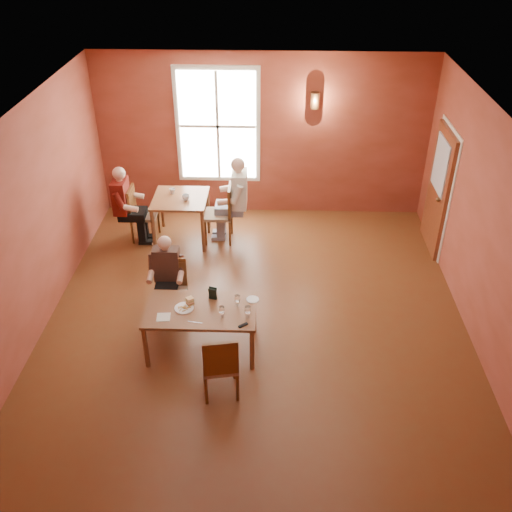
{
  "coord_description": "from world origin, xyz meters",
  "views": [
    {
      "loc": [
        0.23,
        -6.32,
        5.26
      ],
      "look_at": [
        0.0,
        0.2,
        1.05
      ],
      "focal_mm": 40.0,
      "sensor_mm": 36.0,
      "label": 1
    }
  ],
  "objects_px": {
    "chair_diner_maroon": "(144,214)",
    "diner_main": "(171,285)",
    "chair_diner_main": "(172,292)",
    "second_table": "(182,218)",
    "main_table": "(202,329)",
    "diner_white": "(220,203)",
    "diner_maroon": "(141,204)",
    "chair_empty": "(220,362)",
    "chair_diner_white": "(218,213)"
  },
  "relations": [
    {
      "from": "chair_diner_maroon",
      "to": "diner_main",
      "type": "bearing_deg",
      "value": 20.29
    },
    {
      "from": "chair_diner_main",
      "to": "second_table",
      "type": "xyz_separation_m",
      "value": [
        -0.19,
        2.23,
        -0.05
      ]
    },
    {
      "from": "main_table",
      "to": "diner_white",
      "type": "xyz_separation_m",
      "value": [
        -0.01,
        2.88,
        0.39
      ]
    },
    {
      "from": "main_table",
      "to": "chair_diner_main",
      "type": "height_order",
      "value": "chair_diner_main"
    },
    {
      "from": "diner_maroon",
      "to": "diner_main",
      "type": "bearing_deg",
      "value": 20.95
    },
    {
      "from": "second_table",
      "to": "diner_white",
      "type": "xyz_separation_m",
      "value": [
        0.68,
        0.0,
        0.32
      ]
    },
    {
      "from": "chair_empty",
      "to": "main_table",
      "type": "bearing_deg",
      "value": 101.89
    },
    {
      "from": "diner_main",
      "to": "diner_maroon",
      "type": "distance_m",
      "value": 2.43
    },
    {
      "from": "chair_diner_white",
      "to": "main_table",
      "type": "bearing_deg",
      "value": -179.26
    },
    {
      "from": "main_table",
      "to": "second_table",
      "type": "bearing_deg",
      "value": 103.4
    },
    {
      "from": "diner_maroon",
      "to": "chair_diner_maroon",
      "type": "bearing_deg",
      "value": 90.0
    },
    {
      "from": "chair_diner_main",
      "to": "diner_white",
      "type": "xyz_separation_m",
      "value": [
        0.49,
        2.23,
        0.27
      ]
    },
    {
      "from": "chair_diner_maroon",
      "to": "diner_maroon",
      "type": "height_order",
      "value": "diner_maroon"
    },
    {
      "from": "second_table",
      "to": "diner_maroon",
      "type": "bearing_deg",
      "value": 180.0
    },
    {
      "from": "diner_white",
      "to": "diner_main",
      "type": "bearing_deg",
      "value": 167.72
    },
    {
      "from": "second_table",
      "to": "diner_maroon",
      "type": "xyz_separation_m",
      "value": [
        -0.68,
        0.0,
        0.27
      ]
    },
    {
      "from": "diner_main",
      "to": "diner_maroon",
      "type": "xyz_separation_m",
      "value": [
        -0.87,
        2.26,
        0.08
      ]
    },
    {
      "from": "chair_diner_main",
      "to": "chair_diner_white",
      "type": "distance_m",
      "value": 2.28
    },
    {
      "from": "diner_main",
      "to": "chair_diner_maroon",
      "type": "relative_size",
      "value": 1.22
    },
    {
      "from": "diner_white",
      "to": "diner_maroon",
      "type": "xyz_separation_m",
      "value": [
        -1.36,
        0.0,
        -0.05
      ]
    },
    {
      "from": "main_table",
      "to": "second_table",
      "type": "xyz_separation_m",
      "value": [
        -0.69,
        2.88,
        0.07
      ]
    },
    {
      "from": "main_table",
      "to": "diner_main",
      "type": "distance_m",
      "value": 0.84
    },
    {
      "from": "chair_diner_main",
      "to": "diner_main",
      "type": "distance_m",
      "value": 0.14
    },
    {
      "from": "main_table",
      "to": "chair_diner_white",
      "type": "height_order",
      "value": "chair_diner_white"
    },
    {
      "from": "diner_white",
      "to": "main_table",
      "type": "bearing_deg",
      "value": -179.86
    },
    {
      "from": "chair_diner_main",
      "to": "chair_diner_white",
      "type": "bearing_deg",
      "value": -101.7
    },
    {
      "from": "chair_diner_maroon",
      "to": "diner_maroon",
      "type": "xyz_separation_m",
      "value": [
        -0.03,
        0.0,
        0.19
      ]
    },
    {
      "from": "chair_diner_main",
      "to": "second_table",
      "type": "height_order",
      "value": "chair_diner_main"
    },
    {
      "from": "chair_diner_white",
      "to": "chair_diner_maroon",
      "type": "height_order",
      "value": "chair_diner_white"
    },
    {
      "from": "chair_empty",
      "to": "second_table",
      "type": "distance_m",
      "value": 3.78
    },
    {
      "from": "diner_main",
      "to": "chair_diner_maroon",
      "type": "bearing_deg",
      "value": -69.71
    },
    {
      "from": "diner_main",
      "to": "diner_white",
      "type": "height_order",
      "value": "diner_white"
    },
    {
      "from": "chair_diner_white",
      "to": "diner_white",
      "type": "height_order",
      "value": "diner_white"
    },
    {
      "from": "chair_diner_main",
      "to": "chair_empty",
      "type": "height_order",
      "value": "chair_empty"
    },
    {
      "from": "chair_diner_white",
      "to": "diner_maroon",
      "type": "xyz_separation_m",
      "value": [
        -1.33,
        0.0,
        0.15
      ]
    },
    {
      "from": "second_table",
      "to": "chair_diner_white",
      "type": "relative_size",
      "value": 0.88
    },
    {
      "from": "chair_empty",
      "to": "chair_diner_white",
      "type": "xyz_separation_m",
      "value": [
        -0.35,
        3.65,
        0.05
      ]
    },
    {
      "from": "second_table",
      "to": "diner_white",
      "type": "relative_size",
      "value": 0.63
    },
    {
      "from": "main_table",
      "to": "diner_white",
      "type": "height_order",
      "value": "diner_white"
    },
    {
      "from": "second_table",
      "to": "diner_maroon",
      "type": "distance_m",
      "value": 0.73
    },
    {
      "from": "main_table",
      "to": "diner_white",
      "type": "bearing_deg",
      "value": 90.14
    },
    {
      "from": "chair_diner_main",
      "to": "diner_maroon",
      "type": "relative_size",
      "value": 0.68
    },
    {
      "from": "chair_diner_maroon",
      "to": "chair_diner_white",
      "type": "bearing_deg",
      "value": 90.0
    },
    {
      "from": "main_table",
      "to": "diner_white",
      "type": "distance_m",
      "value": 2.91
    },
    {
      "from": "main_table",
      "to": "second_table",
      "type": "distance_m",
      "value": 2.97
    },
    {
      "from": "main_table",
      "to": "chair_diner_main",
      "type": "xyz_separation_m",
      "value": [
        -0.5,
        0.65,
        0.12
      ]
    },
    {
      "from": "chair_empty",
      "to": "chair_diner_maroon",
      "type": "relative_size",
      "value": 0.96
    },
    {
      "from": "second_table",
      "to": "diner_maroon",
      "type": "relative_size",
      "value": 0.68
    },
    {
      "from": "chair_diner_white",
      "to": "diner_maroon",
      "type": "relative_size",
      "value": 0.77
    },
    {
      "from": "chair_diner_maroon",
      "to": "chair_diner_main",
      "type": "bearing_deg",
      "value": 20.54
    }
  ]
}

